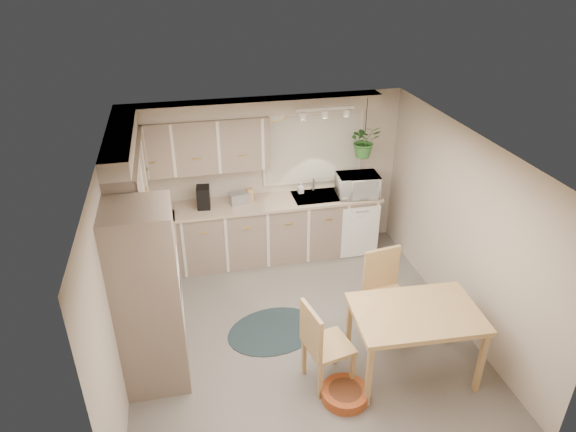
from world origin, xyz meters
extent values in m
plane|color=#69635C|center=(0.00, 0.00, 0.00)|extent=(4.20, 4.20, 0.00)
plane|color=white|center=(0.00, 0.00, 2.40)|extent=(4.20, 4.20, 0.00)
cube|color=#B6A796|center=(0.00, 2.10, 1.20)|extent=(4.00, 0.04, 2.40)
cube|color=#B6A796|center=(0.00, -2.10, 1.20)|extent=(4.00, 0.04, 2.40)
cube|color=#B6A796|center=(-2.00, 0.00, 1.20)|extent=(0.04, 4.20, 2.40)
cube|color=#B6A796|center=(2.00, 0.00, 1.20)|extent=(0.04, 4.20, 2.40)
cube|color=gray|center=(-1.70, 0.88, 0.45)|extent=(0.60, 1.85, 0.90)
cube|color=gray|center=(-0.20, 1.80, 0.45)|extent=(3.60, 0.60, 0.90)
cube|color=tan|center=(-1.69, 0.88, 0.92)|extent=(0.64, 1.89, 0.04)
cube|color=tan|center=(-0.20, 1.79, 0.92)|extent=(3.64, 0.64, 0.04)
cube|color=gray|center=(-1.68, -0.38, 1.05)|extent=(0.65, 0.65, 2.10)
cube|color=white|center=(-1.35, -0.38, 1.05)|extent=(0.02, 0.56, 0.58)
cube|color=gray|center=(-1.82, 1.00, 1.83)|extent=(0.35, 2.00, 0.75)
cube|color=gray|center=(-1.00, 1.93, 1.83)|extent=(2.00, 0.35, 0.75)
cube|color=#B6A796|center=(-1.85, 1.00, 2.30)|extent=(0.30, 2.00, 0.20)
cube|color=#B6A796|center=(-0.20, 1.95, 2.30)|extent=(3.60, 0.30, 0.20)
cube|color=white|center=(-1.68, 0.30, 0.94)|extent=(0.52, 0.58, 0.02)
cube|color=white|center=(-1.70, 0.30, 1.40)|extent=(0.40, 0.60, 0.14)
cube|color=beige|center=(0.70, 2.07, 1.60)|extent=(1.40, 0.02, 1.00)
cube|color=beige|center=(0.70, 2.08, 1.60)|extent=(1.50, 0.02, 1.10)
cube|color=#96999D|center=(0.70, 1.80, 0.90)|extent=(0.70, 0.48, 0.10)
cube|color=white|center=(1.30, 1.49, 0.42)|extent=(0.58, 0.02, 0.83)
cube|color=white|center=(0.70, 1.55, 2.33)|extent=(0.80, 0.04, 0.04)
cylinder|color=gold|center=(0.15, 2.07, 2.18)|extent=(0.30, 0.03, 0.30)
cube|color=tan|center=(1.04, -0.90, 0.42)|extent=(1.38, 0.96, 0.84)
cube|color=tan|center=(0.12, -0.82, 0.51)|extent=(0.56, 0.56, 1.01)
cube|color=tan|center=(1.05, -0.20, 0.53)|extent=(0.56, 0.56, 1.05)
ellipsoid|color=black|center=(-0.31, 0.09, 0.01)|extent=(1.31, 1.08, 0.01)
cylinder|color=#C35627|center=(0.22, -1.12, 0.06)|extent=(0.63, 0.63, 0.12)
imported|color=white|center=(1.29, 1.70, 1.14)|extent=(0.62, 0.37, 0.41)
imported|color=white|center=(0.49, 1.95, 0.98)|extent=(0.09, 0.18, 0.08)
imported|color=#2F692A|center=(1.34, 1.70, 1.73)|extent=(0.43, 0.47, 0.37)
cube|color=black|center=(-0.95, 1.80, 1.10)|extent=(0.20, 0.24, 0.32)
cube|color=#96999D|center=(-0.45, 1.82, 1.02)|extent=(0.30, 0.21, 0.17)
cube|color=tan|center=(-0.29, 1.85, 1.04)|extent=(0.11, 0.11, 0.20)
camera|label=1|loc=(-1.21, -4.77, 4.23)|focal=32.00mm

